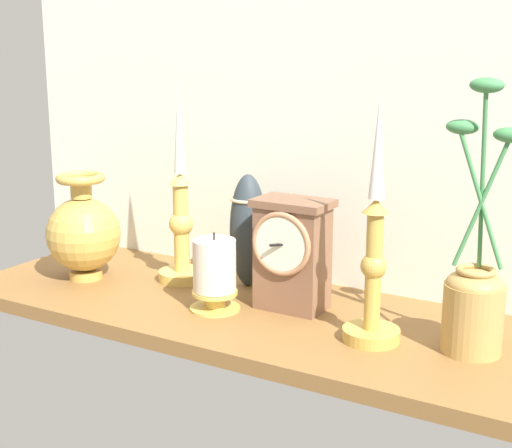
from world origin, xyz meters
The scene contains 9 objects.
ground_plane centered at (0.00, 0.00, -1.20)cm, with size 100.00×36.00×2.40cm, color brown.
back_wall centered at (0.00, 18.50, 32.50)cm, with size 120.00×2.00×65.00cm, color silver.
mantel_clock centered at (6.89, 2.65, 9.34)cm, with size 12.05×9.54×17.97cm.
candlestick_tall_left centered at (-16.98, 5.73, 10.44)cm, with size 8.64×8.64×35.40cm.
candlestick_tall_center centered at (23.15, -3.34, 11.68)cm, with size 8.35×8.35×35.44cm.
brass_vase_bulbous centered at (-32.85, -2.29, 8.73)cm, with size 13.36×13.36×19.32cm.
brass_vase_jar centered at (36.60, 0.20, 8.54)cm, with size 10.43×8.34×37.66cm.
pillar_candle_front centered at (-3.47, -3.96, 6.04)cm, with size 8.17×8.17×12.78cm.
tall_ceramic_vase centered at (-5.22, 9.32, 10.12)cm, with size 6.44×6.44×19.95cm.
Camera 1 is at (60.58, -99.31, 41.98)cm, focal length 52.82 mm.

